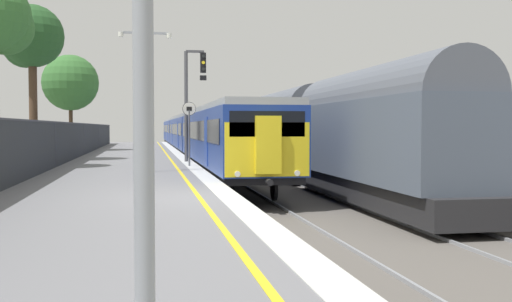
# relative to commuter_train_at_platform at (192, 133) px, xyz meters

# --- Properties ---
(ground) EXTENTS (17.40, 110.00, 1.21)m
(ground) POSITION_rel_commuter_train_at_platform_xyz_m (0.54, -34.52, -1.88)
(ground) COLOR slate
(commuter_train_at_platform) EXTENTS (2.83, 62.65, 3.81)m
(commuter_train_at_platform) POSITION_rel_commuter_train_at_platform_xyz_m (0.00, 0.00, 0.00)
(commuter_train_at_platform) COLOR navy
(commuter_train_at_platform) RESTS_ON ground
(freight_train_adjacent_track) EXTENTS (2.60, 39.41, 4.70)m
(freight_train_adjacent_track) POSITION_rel_commuter_train_at_platform_xyz_m (4.00, -16.68, 0.30)
(freight_train_adjacent_track) COLOR #232326
(freight_train_adjacent_track) RESTS_ON ground
(signal_gantry) EXTENTS (1.10, 0.24, 5.54)m
(signal_gantry) POSITION_rel_commuter_train_at_platform_xyz_m (-1.49, -19.56, 2.17)
(signal_gantry) COLOR #47474C
(signal_gantry) RESTS_ON ground
(speed_limit_sign) EXTENTS (0.59, 0.08, 2.83)m
(speed_limit_sign) POSITION_rel_commuter_train_at_platform_xyz_m (-1.85, -23.01, 0.53)
(speed_limit_sign) COLOR #59595B
(speed_limit_sign) RESTS_ON ground
(platform_lamp_mid) EXTENTS (2.00, 0.20, 5.40)m
(platform_lamp_mid) POSITION_rel_commuter_train_at_platform_xyz_m (-3.72, -26.08, 1.94)
(platform_lamp_mid) COLOR #93999E
(platform_lamp_mid) RESTS_ON ground
(background_tree_centre) EXTENTS (3.21, 3.33, 7.95)m
(background_tree_centre) POSITION_rel_commuter_train_at_platform_xyz_m (-9.51, -17.13, 4.91)
(background_tree_centre) COLOR #473323
(background_tree_centre) RESTS_ON ground
(background_tree_right) EXTENTS (4.09, 4.09, 7.04)m
(background_tree_right) POSITION_rel_commuter_train_at_platform_xyz_m (-9.17, -3.86, 3.64)
(background_tree_right) COLOR #473323
(background_tree_right) RESTS_ON ground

